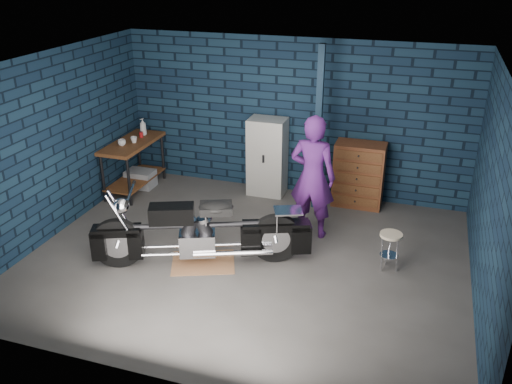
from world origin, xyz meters
TOP-DOWN VIEW (x-y plane):
  - ground at (0.00, 0.00)m, footprint 6.00×6.00m
  - room_walls at (0.00, 0.55)m, footprint 6.02×5.01m
  - support_post at (0.55, 1.95)m, footprint 0.10×0.10m
  - workbench at (-2.68, 1.65)m, footprint 0.60×1.40m
  - drip_mat at (-0.53, -0.31)m, footprint 1.04×0.92m
  - motorcycle at (-0.53, -0.31)m, footprint 2.61×1.57m
  - person at (0.69, 0.99)m, footprint 0.71×0.50m
  - storage_bin at (-2.66, 1.79)m, footprint 0.50×0.36m
  - locker at (-0.38, 2.23)m, footprint 0.64×0.46m
  - tool_chest at (1.21, 2.23)m, footprint 0.82×0.45m
  - shop_stool at (1.92, 0.32)m, footprint 0.40×0.40m
  - cup_a at (-2.73, 1.42)m, footprint 0.14×0.14m
  - cup_b at (-2.61, 1.61)m, footprint 0.12×0.12m
  - mug_red at (-2.64, 1.91)m, footprint 0.09×0.09m
  - bottle at (-2.67, 2.05)m, footprint 0.15×0.15m

SIDE VIEW (x-z plane):
  - ground at x=0.00m, z-range 0.00..0.00m
  - drip_mat at x=-0.53m, z-range 0.00..0.01m
  - storage_bin at x=-2.66m, z-range 0.00..0.31m
  - shop_stool at x=1.92m, z-range 0.00..0.55m
  - workbench at x=-2.68m, z-range 0.00..0.91m
  - tool_chest at x=1.21m, z-range 0.00..1.09m
  - motorcycle at x=-0.53m, z-range 0.00..1.12m
  - locker at x=-0.38m, z-range 0.00..1.37m
  - person at x=0.69m, z-range 0.00..1.87m
  - mug_red at x=-2.64m, z-range 0.91..1.01m
  - cup_a at x=-2.73m, z-range 0.91..1.02m
  - cup_b at x=-2.61m, z-range 0.91..1.02m
  - bottle at x=-2.67m, z-range 0.91..1.22m
  - support_post at x=0.55m, z-range 0.00..2.70m
  - room_walls at x=0.00m, z-range 0.55..3.26m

